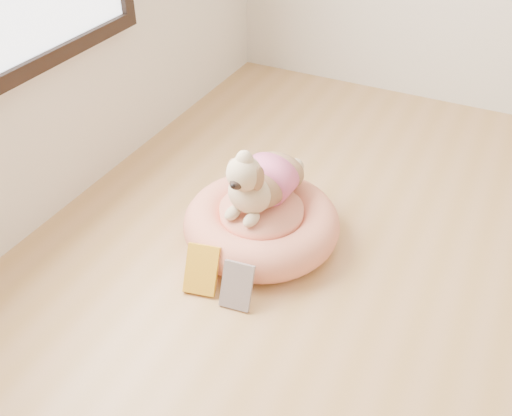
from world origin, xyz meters
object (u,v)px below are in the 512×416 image
at_px(book_yellow, 202,269).
at_px(book_white, 237,286).
at_px(dog, 260,170).
at_px(pet_bed, 261,224).

height_order(book_yellow, book_white, book_yellow).
bearing_deg(dog, book_yellow, -94.96).
bearing_deg(pet_bed, book_yellow, -102.71).
height_order(pet_bed, book_white, same).
height_order(dog, book_white, dog).
xyz_separation_m(pet_bed, book_yellow, (-0.08, -0.34, 0.00)).
bearing_deg(dog, pet_bed, -51.15).
xyz_separation_m(dog, book_white, (0.10, -0.39, -0.24)).
bearing_deg(pet_bed, book_white, -77.86).
relative_size(pet_bed, book_yellow, 3.47).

